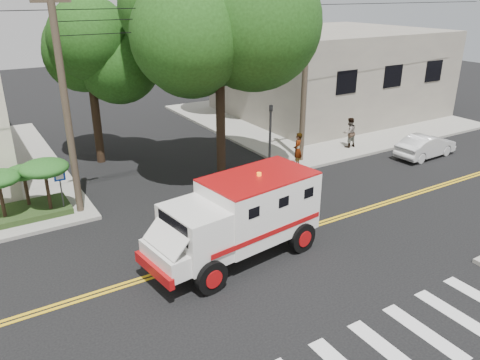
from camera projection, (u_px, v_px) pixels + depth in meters
ground at (271, 239)px, 17.72m from camera, size 100.00×100.00×0.00m
sidewalk_ne at (315, 116)px, 34.89m from camera, size 17.00×17.00×0.15m
building_right at (329, 71)px, 34.85m from camera, size 14.00×12.00×6.00m
utility_pole_left at (66, 109)px, 18.06m from camera, size 0.28×0.28×9.00m
utility_pole_right at (305, 80)px, 23.97m from camera, size 0.28×0.28×9.00m
tree_main at (231, 28)px, 20.85m from camera, size 6.08×5.70×9.85m
tree_left at (96, 55)px, 23.58m from camera, size 4.48×4.20×7.70m
tree_right at (247, 32)px, 32.17m from camera, size 4.80×4.50×8.20m
traffic_signal at (270, 132)px, 23.15m from camera, size 0.15×0.18×3.60m
accessibility_sign at (61, 185)px, 19.09m from camera, size 0.45×0.10×2.02m
palm_planter at (25, 181)px, 18.74m from camera, size 3.52×2.63×2.36m
armored_truck at (241, 214)px, 16.02m from camera, size 6.51×3.19×2.85m
parked_sedan at (426, 146)px, 26.24m from camera, size 3.97×1.57×1.29m
pedestrian_a at (298, 150)px, 24.33m from camera, size 0.78×0.75×1.81m
pedestrian_b at (349, 133)px, 27.34m from camera, size 0.87×0.68×1.77m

